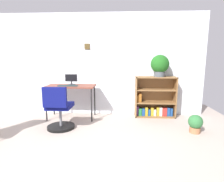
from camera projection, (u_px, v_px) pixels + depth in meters
name	position (u px, v px, depth m)	size (l,w,h in m)	color
ground_plane	(69.00, 159.00, 2.45)	(6.24, 6.24, 0.00)	#AB9C90
wall_back	(92.00, 65.00, 4.36)	(5.20, 0.12, 2.35)	silver
desk	(71.00, 88.00, 4.05)	(1.06, 0.53, 0.74)	brown
monitor	(71.00, 80.00, 4.11)	(0.27, 0.16, 0.24)	#262628
keyboard	(68.00, 86.00, 3.94)	(0.42, 0.11, 0.02)	#1C3134
office_chair	(59.00, 111.00, 3.42)	(0.52, 0.55, 0.84)	black
bookshelf_low	(154.00, 99.00, 4.22)	(0.90, 0.30, 0.93)	brown
potted_plant_on_shelf	(160.00, 65.00, 4.03)	(0.40, 0.40, 0.48)	#474C51
potted_plant_floor	(195.00, 123.00, 3.30)	(0.25, 0.25, 0.33)	#9E6642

